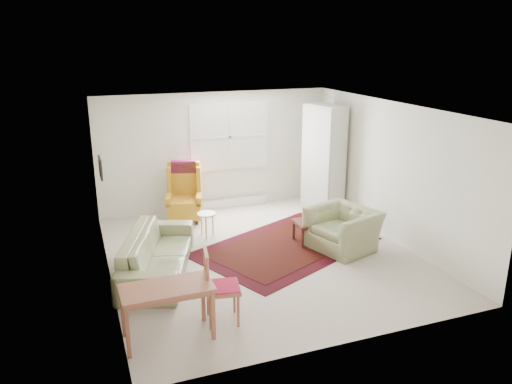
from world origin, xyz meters
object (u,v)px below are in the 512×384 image
object	(u,v)px
stool	(207,225)
desk_chair	(222,286)
wingback_chair	(184,193)
sofa	(157,245)
desk	(168,312)
cabinet	(324,158)
coffee_table	(309,232)
armchair	(343,225)

from	to	relation	value
stool	desk_chair	bearing A→B (deg)	-100.93
wingback_chair	stool	xyz separation A→B (m)	(0.20, -0.99, -0.36)
sofa	desk	world-z (taller)	sofa
wingback_chair	desk_chair	size ratio (longest dim) A/B	1.17
sofa	desk	size ratio (longest dim) A/B	2.05
sofa	stool	distance (m)	1.64
stool	cabinet	world-z (taller)	cabinet
wingback_chair	desk	distance (m)	4.19
wingback_chair	cabinet	xyz separation A→B (m)	(2.96, -0.31, 0.53)
coffee_table	desk	distance (m)	3.65
wingback_chair	coffee_table	xyz separation A→B (m)	(1.86, -1.90, -0.39)
sofa	armchair	distance (m)	3.21
stool	cabinet	distance (m)	2.98
desk	desk_chair	world-z (taller)	desk_chair
sofa	wingback_chair	size ratio (longest dim) A/B	1.93
armchair	stool	world-z (taller)	armchair
armchair	wingback_chair	distance (m)	3.28
desk	stool	bearing A→B (deg)	66.81
sofa	desk_chair	size ratio (longest dim) A/B	2.27
cabinet	armchair	bearing A→B (deg)	-121.74
cabinet	desk	distance (m)	5.56
sofa	coffee_table	distance (m)	2.80
armchair	desk	xyz separation A→B (m)	(-3.40, -1.69, -0.08)
wingback_chair	stool	world-z (taller)	wingback_chair
sofa	coffee_table	bearing A→B (deg)	-65.10
armchair	desk_chair	bearing A→B (deg)	-77.27
desk	coffee_table	bearing A→B (deg)	35.75
sofa	desk_chair	xyz separation A→B (m)	(0.55, -1.71, 0.04)
wingback_chair	desk	xyz separation A→B (m)	(-1.10, -4.03, -0.24)
armchair	desk_chair	distance (m)	3.08
sofa	desk_chair	world-z (taller)	desk_chair
coffee_table	stool	bearing A→B (deg)	151.27
armchair	desk_chair	xyz separation A→B (m)	(-2.66, -1.55, 0.07)
cabinet	desk_chair	world-z (taller)	cabinet
armchair	desk_chair	world-z (taller)	desk_chair
armchair	wingback_chair	xyz separation A→B (m)	(-2.30, 2.34, 0.16)
sofa	armchair	xyz separation A→B (m)	(3.21, -0.17, -0.03)
cabinet	desk_chair	distance (m)	4.92
cabinet	desk_chair	size ratio (longest dim) A/B	2.24
armchair	cabinet	world-z (taller)	cabinet
armchair	stool	distance (m)	2.50
coffee_table	desk	bearing A→B (deg)	-144.25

